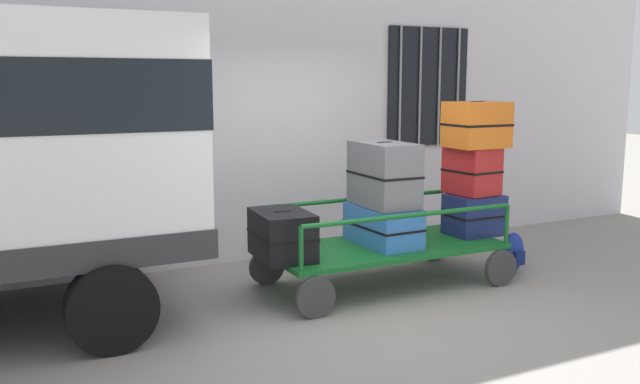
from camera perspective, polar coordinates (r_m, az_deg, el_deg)
ground_plane at (r=6.35m, az=3.21°, el=-9.78°), size 40.00×40.00×0.00m
building_wall at (r=8.00m, az=-4.76°, el=12.31°), size 12.00×0.37×5.00m
luggage_cart at (r=6.97m, az=5.37°, el=-4.99°), size 2.49×1.19×0.43m
cart_railing at (r=6.88m, az=5.42°, el=-1.64°), size 2.38×1.05×0.42m
suitcase_left_bottom at (r=6.39m, az=-3.21°, el=-3.61°), size 0.54×0.75×0.45m
suitcase_midleft_bottom at (r=6.93m, az=5.32°, el=-2.81°), size 0.51×0.84×0.41m
suitcase_midleft_middle at (r=6.83m, az=5.41°, el=1.50°), size 0.48×0.79×0.65m
suitcase_center_bottom at (r=7.53m, az=12.84°, el=-1.88°), size 0.57×0.45×0.44m
suitcase_center_middle at (r=7.50m, az=12.66°, el=1.77°), size 0.47×0.56×0.51m
suitcase_center_top at (r=7.42m, az=13.04°, el=5.55°), size 0.60×0.51×0.49m
backpack at (r=7.74m, az=15.94°, el=-4.92°), size 0.27×0.22×0.44m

